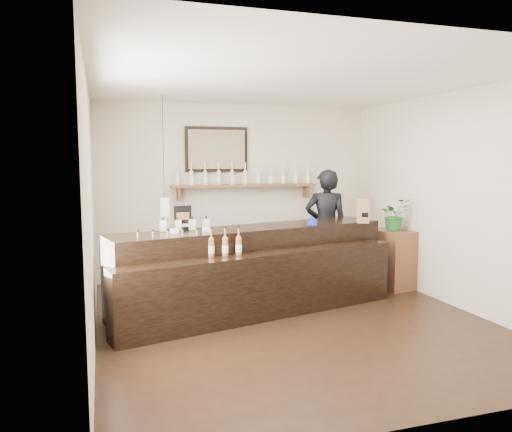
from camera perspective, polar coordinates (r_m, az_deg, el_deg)
The scene contains 10 objects.
ground at distance 6.12m, azimuth 4.18°, elevation -11.80°, with size 5.00×5.00×0.00m, color black.
room_shell at distance 5.82m, azimuth 4.32°, elevation 4.34°, with size 5.00×5.00×5.00m.
back_wall_decor at distance 8.03m, azimuth -2.99°, elevation 5.31°, with size 2.66×0.96×1.69m.
counter at distance 6.41m, azimuth -0.01°, elevation -6.38°, with size 3.81×1.84×1.22m.
promo_sign at distance 6.18m, azimuth -8.37°, elevation -0.24°, with size 0.22×0.05×0.31m.
paper_bag at distance 7.01m, azimuth 12.13°, elevation 0.53°, with size 0.17×0.14×0.32m.
tape_dispenser at distance 6.70m, azimuth 6.38°, elevation -0.66°, with size 0.14×0.08×0.11m.
side_cabinet at distance 7.76m, azimuth 15.38°, elevation -4.78°, with size 0.52×0.66×0.87m.
potted_plant at distance 7.66m, azimuth 15.53°, elevation 0.16°, with size 0.43×0.37×0.47m, color #2A692C.
shopkeeper at distance 7.75m, azimuth 8.00°, elevation -0.39°, with size 0.73×0.48×2.00m, color black.
Camera 1 is at (-2.14, -5.40, 1.91)m, focal length 35.00 mm.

